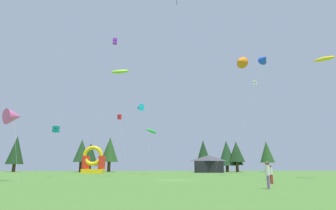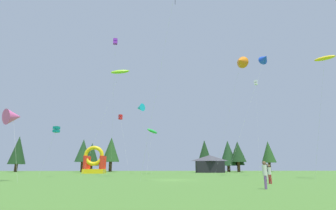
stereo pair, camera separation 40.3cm
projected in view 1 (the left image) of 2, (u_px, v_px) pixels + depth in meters
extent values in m
plane|color=#47752D|center=(172.00, 180.00, 29.98)|extent=(120.00, 120.00, 0.00)
cube|color=purple|center=(115.00, 43.00, 50.25)|extent=(0.87, 0.87, 0.47)
cube|color=purple|center=(115.00, 40.00, 50.38)|extent=(0.87, 0.87, 0.47)
cylinder|color=silver|center=(112.00, 110.00, 51.97)|extent=(1.22, 9.29, 24.87)
ellipsoid|color=green|center=(152.00, 131.00, 54.16)|extent=(2.88, 3.23, 1.47)
cylinder|color=silver|center=(149.00, 152.00, 52.49)|extent=(1.04, 1.39, 8.57)
ellipsoid|color=yellow|center=(324.00, 59.00, 35.13)|extent=(2.30, 2.86, 1.01)
cylinder|color=silver|center=(319.00, 118.00, 34.66)|extent=(1.72, 2.74, 15.52)
ellipsoid|color=#8CD826|center=(120.00, 72.00, 41.14)|extent=(3.08, 1.65, 1.35)
cylinder|color=silver|center=(102.00, 121.00, 38.80)|extent=(4.68, 0.84, 15.98)
cone|color=orange|center=(240.00, 62.00, 45.98)|extent=(2.95, 2.95, 2.29)
cylinder|color=silver|center=(228.00, 118.00, 45.43)|extent=(4.59, 3.65, 19.39)
cone|color=blue|center=(264.00, 59.00, 45.20)|extent=(1.74, 1.81, 1.80)
cylinder|color=silver|center=(247.00, 114.00, 42.42)|extent=(7.76, 0.78, 19.56)
cone|color=#EA599E|center=(14.00, 116.00, 28.35)|extent=(2.43, 2.44, 1.91)
cylinder|color=silver|center=(16.00, 148.00, 26.91)|extent=(2.05, 1.50, 6.77)
cube|color=#0C7F7A|center=(56.00, 131.00, 39.25)|extent=(0.99, 0.99, 0.41)
cube|color=#0C7F7A|center=(56.00, 128.00, 39.36)|extent=(0.99, 0.99, 0.41)
cylinder|color=silver|center=(47.00, 153.00, 39.00)|extent=(2.35, 1.12, 6.92)
cone|color=#19B7CC|center=(139.00, 108.00, 56.86)|extent=(2.27, 2.29, 1.72)
cylinder|color=silver|center=(145.00, 141.00, 56.94)|extent=(2.71, 3.27, 13.86)
cylinder|color=silver|center=(159.00, 85.00, 27.88)|extent=(3.56, 3.86, 19.97)
cube|color=white|center=(255.00, 84.00, 60.64)|extent=(0.95, 0.95, 0.48)
cube|color=white|center=(255.00, 82.00, 60.77)|extent=(0.95, 0.95, 0.48)
cylinder|color=silver|center=(257.00, 125.00, 57.02)|extent=(1.77, 2.77, 20.33)
cube|color=red|center=(119.00, 118.00, 62.60)|extent=(1.01, 1.01, 0.52)
cube|color=red|center=(120.00, 116.00, 62.74)|extent=(1.01, 1.01, 0.52)
cylinder|color=silver|center=(124.00, 144.00, 59.56)|extent=(2.84, 3.52, 12.99)
cylinder|color=silver|center=(269.00, 175.00, 31.43)|extent=(0.14, 0.14, 0.89)
cylinder|color=silver|center=(267.00, 175.00, 31.43)|extent=(0.14, 0.14, 0.89)
cylinder|color=black|center=(267.00, 169.00, 31.61)|extent=(0.33, 0.33, 0.71)
sphere|color=brown|center=(267.00, 165.00, 31.72)|extent=(0.24, 0.24, 0.24)
cylinder|color=#B21E26|center=(271.00, 179.00, 23.47)|extent=(0.16, 0.16, 0.80)
cylinder|color=#B21E26|center=(272.00, 179.00, 23.36)|extent=(0.16, 0.16, 0.80)
cylinder|color=silver|center=(271.00, 171.00, 23.58)|extent=(0.40, 0.40, 0.63)
sphere|color=brown|center=(270.00, 166.00, 23.67)|extent=(0.22, 0.22, 0.22)
cylinder|color=#724C8C|center=(268.00, 182.00, 18.02)|extent=(0.18, 0.18, 0.90)
cylinder|color=#724C8C|center=(269.00, 182.00, 18.16)|extent=(0.18, 0.18, 0.90)
cylinder|color=silver|center=(267.00, 170.00, 18.28)|extent=(0.45, 0.45, 0.72)
sphere|color=brown|center=(267.00, 163.00, 18.38)|extent=(0.24, 0.24, 0.24)
cube|color=yellow|center=(93.00, 171.00, 56.83)|extent=(4.46, 3.59, 0.92)
cylinder|color=red|center=(84.00, 162.00, 55.90)|extent=(1.01, 1.01, 2.80)
cylinder|color=red|center=(101.00, 162.00, 56.08)|extent=(1.01, 1.01, 2.80)
cylinder|color=red|center=(87.00, 163.00, 58.42)|extent=(1.01, 1.01, 2.80)
cylinder|color=red|center=(103.00, 163.00, 58.59)|extent=(1.01, 1.01, 2.80)
torus|color=yellow|center=(93.00, 156.00, 56.31)|extent=(4.26, 0.80, 4.26)
cube|color=black|center=(209.00, 167.00, 63.69)|extent=(6.59, 3.04, 2.76)
pyramid|color=#3F3F47|center=(208.00, 158.00, 64.16)|extent=(6.59, 3.04, 1.41)
cylinder|color=#4C331E|center=(14.00, 168.00, 71.99)|extent=(0.81, 0.81, 2.06)
cone|color=#193819|center=(16.00, 150.00, 73.10)|extent=(4.52, 4.52, 7.74)
cylinder|color=#4C331E|center=(80.00, 167.00, 70.09)|extent=(0.76, 0.76, 2.64)
cone|color=#1E4221|center=(82.00, 150.00, 71.08)|extent=(4.20, 4.20, 6.07)
cylinder|color=#4C331E|center=(89.00, 169.00, 69.15)|extent=(0.75, 0.75, 1.62)
cone|color=#193819|center=(90.00, 154.00, 70.01)|extent=(4.18, 4.18, 6.00)
cylinder|color=#4C331E|center=(109.00, 167.00, 74.02)|extent=(0.88, 0.88, 2.74)
cone|color=#234C1E|center=(110.00, 149.00, 75.12)|extent=(4.89, 4.89, 6.96)
cylinder|color=#4C331E|center=(204.00, 168.00, 73.01)|extent=(0.75, 0.75, 2.14)
cone|color=#193819|center=(203.00, 152.00, 74.00)|extent=(4.18, 4.18, 6.62)
cylinder|color=#4C331E|center=(227.00, 169.00, 72.47)|extent=(0.86, 0.86, 1.66)
cone|color=#1E4221|center=(227.00, 153.00, 73.45)|extent=(4.76, 4.76, 6.91)
cylinder|color=#4C331E|center=(237.00, 167.00, 71.18)|extent=(0.79, 0.79, 2.63)
cone|color=#193819|center=(236.00, 152.00, 72.11)|extent=(4.37, 4.37, 5.55)
cylinder|color=#4C331E|center=(238.00, 168.00, 73.09)|extent=(0.59, 0.59, 1.80)
cone|color=#193819|center=(237.00, 157.00, 73.82)|extent=(3.26, 3.26, 4.59)
cylinder|color=#4C331E|center=(268.00, 167.00, 74.15)|extent=(0.71, 0.71, 2.54)
cone|color=#234C1E|center=(267.00, 152.00, 75.12)|extent=(3.96, 3.96, 6.00)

